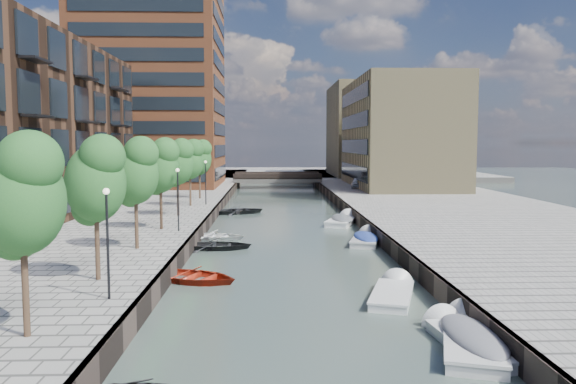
{
  "coord_description": "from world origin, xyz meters",
  "views": [
    {
      "loc": [
        -1.25,
        -12.58,
        6.76
      ],
      "look_at": [
        0.0,
        24.63,
        3.5
      ],
      "focal_mm": 35.0,
      "sensor_mm": 36.0,
      "label": 1
    }
  ],
  "objects": [
    {
      "name": "water",
      "position": [
        0.0,
        40.0,
        0.0
      ],
      "size": [
        300.0,
        300.0,
        0.0
      ],
      "primitive_type": "plane",
      "color": "#38473F",
      "rests_on": "ground"
    },
    {
      "name": "quay_right",
      "position": [
        16.0,
        40.0,
        0.5
      ],
      "size": [
        20.0,
        140.0,
        1.0
      ],
      "primitive_type": "cube",
      "color": "gray",
      "rests_on": "ground"
    },
    {
      "name": "quay_wall_left",
      "position": [
        -6.1,
        40.0,
        0.5
      ],
      "size": [
        0.25,
        140.0,
        1.0
      ],
      "primitive_type": "cube",
      "color": "#332823",
      "rests_on": "ground"
    },
    {
      "name": "quay_wall_right",
      "position": [
        6.1,
        40.0,
        0.5
      ],
      "size": [
        0.25,
        140.0,
        1.0
      ],
      "primitive_type": "cube",
      "color": "#332823",
      "rests_on": "ground"
    },
    {
      "name": "far_closure",
      "position": [
        0.0,
        100.0,
        0.5
      ],
      "size": [
        80.0,
        40.0,
        1.0
      ],
      "primitive_type": "cube",
      "color": "gray",
      "rests_on": "ground"
    },
    {
      "name": "apartment_block",
      "position": [
        -20.0,
        30.0,
        8.0
      ],
      "size": [
        8.0,
        38.0,
        14.0
      ],
      "primitive_type": "cube",
      "color": "#321E13",
      "rests_on": "quay_left"
    },
    {
      "name": "tower",
      "position": [
        -17.0,
        65.0,
        16.0
      ],
      "size": [
        18.0,
        18.0,
        30.0
      ],
      "primitive_type": "cube",
      "color": "brown",
      "rests_on": "quay_left"
    },
    {
      "name": "tan_block_near",
      "position": [
        16.0,
        62.0,
        8.0
      ],
      "size": [
        12.0,
        25.0,
        14.0
      ],
      "primitive_type": "cube",
      "color": "#9B8C5F",
      "rests_on": "quay_right"
    },
    {
      "name": "tan_block_far",
      "position": [
        16.0,
        88.0,
        9.0
      ],
      "size": [
        12.0,
        20.0,
        16.0
      ],
      "primitive_type": "cube",
      "color": "#9B8C5F",
      "rests_on": "quay_right"
    },
    {
      "name": "bridge",
      "position": [
        0.0,
        72.0,
        1.39
      ],
      "size": [
        13.0,
        6.0,
        1.3
      ],
      "color": "gray",
      "rests_on": "ground"
    },
    {
      "name": "tree_0",
      "position": [
        -8.5,
        4.0,
        5.31
      ],
      "size": [
        2.5,
        2.5,
        5.95
      ],
      "color": "#382619",
      "rests_on": "quay_left"
    },
    {
      "name": "tree_1",
      "position": [
        -8.5,
        11.0,
        5.31
      ],
      "size": [
        2.5,
        2.5,
        5.95
      ],
      "color": "#382619",
      "rests_on": "quay_left"
    },
    {
      "name": "tree_2",
      "position": [
        -8.5,
        18.0,
        5.31
      ],
      "size": [
        2.5,
        2.5,
        5.95
      ],
      "color": "#382619",
      "rests_on": "quay_left"
    },
    {
      "name": "tree_3",
      "position": [
        -8.5,
        25.0,
        5.31
      ],
      "size": [
        2.5,
        2.5,
        5.95
      ],
      "color": "#382619",
      "rests_on": "quay_left"
    },
    {
      "name": "tree_4",
      "position": [
        -8.5,
        32.0,
        5.31
      ],
      "size": [
        2.5,
        2.5,
        5.95
      ],
      "color": "#382619",
      "rests_on": "quay_left"
    },
    {
      "name": "tree_5",
      "position": [
        -8.5,
        39.0,
        5.31
      ],
      "size": [
        2.5,
        2.5,
        5.95
      ],
      "color": "#382619",
      "rests_on": "quay_left"
    },
    {
      "name": "tree_6",
      "position": [
        -8.5,
        46.0,
        5.31
      ],
      "size": [
        2.5,
        2.5,
        5.95
      ],
      "color": "#382619",
      "rests_on": "quay_left"
    },
    {
      "name": "lamp_0",
      "position": [
        -7.2,
        8.0,
        3.51
      ],
      "size": [
        0.24,
        0.24,
        4.12
      ],
      "color": "black",
      "rests_on": "quay_left"
    },
    {
      "name": "lamp_1",
      "position": [
        -7.2,
        24.0,
        3.51
      ],
      "size": [
        0.24,
        0.24,
        4.12
      ],
      "color": "black",
      "rests_on": "quay_left"
    },
    {
      "name": "lamp_2",
      "position": [
        -7.2,
        40.0,
        3.51
      ],
      "size": [
        0.24,
        0.24,
        4.12
      ],
      "color": "black",
      "rests_on": "quay_left"
    },
    {
      "name": "sloop_1",
      "position": [
        -4.56,
        22.98,
        0.0
      ],
      "size": [
        4.45,
        3.23,
        0.9
      ],
      "primitive_type": "imported",
      "rotation": [
        0.0,
        0.0,
        1.55
      ],
      "color": "black",
      "rests_on": "ground"
    },
    {
      "name": "sloop_2",
      "position": [
        -4.92,
        14.54,
        0.0
      ],
      "size": [
        5.41,
        4.78,
        0.93
      ],
      "primitive_type": "imported",
      "rotation": [
        0.0,
        0.0,
        1.14
      ],
      "color": "#9D2311",
      "rests_on": "ground"
    },
    {
      "name": "sloop_3",
      "position": [
        -5.06,
        26.66,
        0.0
      ],
      "size": [
        4.55,
        3.58,
        0.85
      ],
      "primitive_type": "imported",
      "rotation": [
        0.0,
        0.0,
        1.41
      ],
      "color": "white",
      "rests_on": "ground"
    },
    {
      "name": "sloop_4",
      "position": [
        -4.1,
        41.14,
        0.0
      ],
      "size": [
        5.62,
        4.79,
        0.99
      ],
      "primitive_type": "imported",
      "rotation": [
        0.0,
        0.0,
        1.91
      ],
      "color": "black",
      "rests_on": "ground"
    },
    {
      "name": "motorboat_0",
      "position": [
        5.35,
        5.43,
        0.19
      ],
      "size": [
        2.12,
        4.76,
        1.54
      ],
      "color": "silver",
      "rests_on": "ground"
    },
    {
      "name": "motorboat_1",
      "position": [
        5.55,
        5.55,
        0.22
      ],
      "size": [
        3.29,
        5.62,
        1.78
      ],
      "color": "silver",
      "rests_on": "ground"
    },
    {
      "name": "motorboat_2",
      "position": [
        4.23,
        11.56,
        0.09
      ],
      "size": [
        2.91,
        4.9,
        1.55
      ],
      "color": "silver",
      "rests_on": "ground"
    },
    {
      "name": "motorboat_3",
      "position": [
        5.37,
        25.09,
        0.2
      ],
      "size": [
        2.89,
        5.14,
        1.62
      ],
      "color": "#B8B7B6",
      "rests_on": "ground"
    },
    {
      "name": "motorboat_4",
      "position": [
        4.97,
        34.13,
        0.22
      ],
      "size": [
        3.51,
        5.64,
        1.78
      ],
      "color": "white",
      "rests_on": "ground"
    },
    {
      "name": "car",
      "position": [
        10.19,
        59.09,
        1.68
      ],
      "size": [
        2.44,
        4.22,
        1.35
      ],
      "primitive_type": "imported",
      "rotation": [
        0.0,
        0.0,
        -0.22
      ],
      "color": "silver",
      "rests_on": "quay_right"
    }
  ]
}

